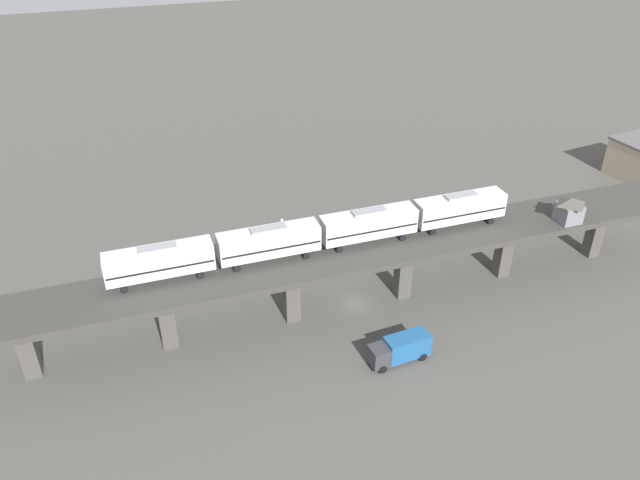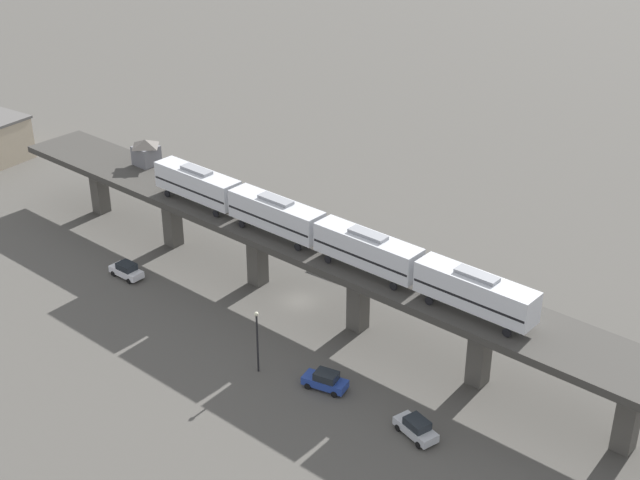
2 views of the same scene
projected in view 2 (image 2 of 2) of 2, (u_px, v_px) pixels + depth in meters
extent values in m
plane|color=#4C4944|center=(299.00, 301.00, 101.19)|extent=(400.00, 400.00, 0.00)
cube|color=#393733|center=(298.00, 239.00, 97.56)|extent=(10.16, 92.14, 0.80)
cube|color=#47443F|center=(629.00, 414.00, 77.09)|extent=(1.83, 1.83, 7.52)
cube|color=#47443F|center=(480.00, 350.00, 85.81)|extent=(1.83, 1.83, 7.52)
cube|color=#47443F|center=(358.00, 298.00, 94.53)|extent=(1.83, 1.83, 7.52)
cube|color=#47443F|center=(257.00, 254.00, 103.25)|extent=(1.83, 1.83, 7.52)
cube|color=#47443F|center=(172.00, 218.00, 111.97)|extent=(1.83, 1.83, 7.52)
cube|color=#47443F|center=(99.00, 186.00, 120.69)|extent=(1.83, 1.83, 7.52)
cube|color=silver|center=(475.00, 291.00, 81.77)|extent=(3.03, 12.05, 3.10)
cube|color=black|center=(475.00, 294.00, 81.90)|extent=(3.06, 11.81, 0.24)
cube|color=gray|center=(477.00, 275.00, 80.98)|extent=(1.48, 4.23, 0.36)
cylinder|color=black|center=(507.00, 333.00, 79.50)|extent=(0.24, 0.84, 0.84)
cylinder|color=black|center=(520.00, 322.00, 81.10)|extent=(0.24, 0.84, 0.84)
cylinder|color=black|center=(429.00, 301.00, 84.38)|extent=(0.24, 0.84, 0.84)
cylinder|color=black|center=(443.00, 291.00, 85.98)|extent=(0.24, 0.84, 0.84)
cube|color=silver|center=(368.00, 250.00, 89.09)|extent=(3.03, 12.05, 3.10)
cube|color=black|center=(367.00, 252.00, 89.23)|extent=(3.06, 11.81, 0.24)
cube|color=gray|center=(368.00, 234.00, 88.30)|extent=(1.48, 4.23, 0.36)
cylinder|color=black|center=(393.00, 286.00, 86.82)|extent=(0.24, 0.84, 0.84)
cylinder|color=black|center=(408.00, 277.00, 88.42)|extent=(0.24, 0.84, 0.84)
cylinder|color=black|center=(328.00, 259.00, 91.70)|extent=(0.24, 0.84, 0.84)
cylinder|color=black|center=(343.00, 251.00, 93.31)|extent=(0.24, 0.84, 0.84)
cube|color=silver|center=(276.00, 214.00, 96.42)|extent=(3.03, 12.05, 3.10)
cube|color=black|center=(276.00, 217.00, 96.56)|extent=(3.06, 11.81, 0.24)
cube|color=gray|center=(276.00, 200.00, 95.63)|extent=(1.48, 4.23, 0.36)
cylinder|color=black|center=(298.00, 247.00, 94.15)|extent=(0.24, 0.84, 0.84)
cylinder|color=black|center=(312.00, 239.00, 95.75)|extent=(0.24, 0.84, 0.84)
cylinder|color=black|center=(242.00, 224.00, 99.03)|extent=(0.24, 0.84, 0.84)
cylinder|color=black|center=(257.00, 217.00, 100.63)|extent=(0.24, 0.84, 0.84)
cube|color=silver|center=(197.00, 184.00, 103.74)|extent=(3.03, 12.05, 3.10)
cube|color=black|center=(198.00, 186.00, 103.88)|extent=(3.06, 11.81, 0.24)
cube|color=gray|center=(197.00, 170.00, 102.95)|extent=(1.48, 4.23, 0.36)
cylinder|color=black|center=(216.00, 213.00, 101.47)|extent=(0.24, 0.84, 0.84)
cylinder|color=black|center=(231.00, 207.00, 103.07)|extent=(0.24, 0.84, 0.84)
cylinder|color=black|center=(167.00, 194.00, 106.35)|extent=(0.24, 0.84, 0.84)
cylinder|color=black|center=(182.00, 188.00, 107.96)|extent=(0.24, 0.84, 0.84)
cube|color=slate|center=(146.00, 155.00, 115.08)|extent=(2.85, 2.85, 2.50)
pyramid|color=#4C4742|center=(145.00, 143.00, 114.30)|extent=(3.28, 3.28, 0.90)
cube|color=#233D93|center=(325.00, 382.00, 86.30)|extent=(2.86, 4.71, 0.80)
cube|color=#1E2328|center=(326.00, 376.00, 85.88)|extent=(2.15, 2.55, 0.76)
cylinder|color=black|center=(334.00, 394.00, 85.23)|extent=(0.40, 0.70, 0.66)
cylinder|color=black|center=(342.00, 385.00, 86.58)|extent=(0.40, 0.70, 0.66)
cylinder|color=black|center=(308.00, 386.00, 86.39)|extent=(0.40, 0.70, 0.66)
cylinder|color=black|center=(316.00, 377.00, 87.74)|extent=(0.40, 0.70, 0.66)
cube|color=#B7BABF|center=(416.00, 429.00, 80.00)|extent=(2.77, 4.70, 0.80)
cube|color=#1E2328|center=(417.00, 423.00, 79.53)|extent=(2.11, 2.52, 0.76)
cylinder|color=black|center=(418.00, 445.00, 78.70)|extent=(0.39, 0.70, 0.66)
cylinder|color=black|center=(433.00, 438.00, 79.57)|extent=(0.39, 0.70, 0.66)
cylinder|color=black|center=(398.00, 428.00, 80.80)|extent=(0.39, 0.70, 0.66)
cylinder|color=black|center=(413.00, 421.00, 81.66)|extent=(0.39, 0.70, 0.66)
cube|color=silver|center=(126.00, 272.00, 105.80)|extent=(2.01, 4.48, 0.80)
cube|color=#1E2328|center=(127.00, 266.00, 105.35)|extent=(1.75, 2.28, 0.76)
cylinder|color=black|center=(129.00, 281.00, 104.59)|extent=(0.27, 0.67, 0.66)
cylinder|color=black|center=(140.00, 276.00, 105.77)|extent=(0.27, 0.67, 0.66)
cylinder|color=black|center=(113.00, 274.00, 106.19)|extent=(0.27, 0.67, 0.66)
cylinder|color=black|center=(125.00, 268.00, 107.37)|extent=(0.27, 0.67, 0.66)
cube|color=#333338|center=(374.00, 257.00, 107.11)|extent=(2.38, 2.20, 2.30)
cube|color=#1E5184|center=(350.00, 247.00, 108.92)|extent=(2.78, 5.39, 2.70)
cylinder|color=black|center=(370.00, 269.00, 106.93)|extent=(0.44, 1.03, 1.00)
cylinder|color=black|center=(379.00, 262.00, 108.34)|extent=(0.44, 1.03, 1.00)
cylinder|color=black|center=(334.00, 257.00, 109.63)|extent=(0.44, 1.03, 1.00)
cylinder|color=black|center=(344.00, 250.00, 111.11)|extent=(0.44, 1.03, 1.00)
cylinder|color=black|center=(258.00, 344.00, 87.68)|extent=(0.20, 0.20, 6.50)
sphere|color=beige|center=(256.00, 314.00, 86.10)|extent=(0.44, 0.44, 0.44)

